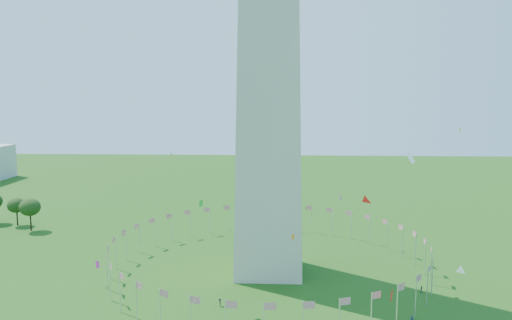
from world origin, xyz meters
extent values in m
cylinder|color=silver|center=(40.00, 50.00, 4.50)|extent=(0.24, 0.24, 9.00)
cylinder|color=silver|center=(39.39, 56.95, 4.50)|extent=(0.24, 0.24, 9.00)
cylinder|color=silver|center=(37.59, 63.68, 4.50)|extent=(0.24, 0.24, 9.00)
cylinder|color=silver|center=(34.64, 70.00, 4.50)|extent=(0.24, 0.24, 9.00)
cylinder|color=silver|center=(30.64, 75.71, 4.50)|extent=(0.24, 0.24, 9.00)
cylinder|color=silver|center=(25.71, 80.64, 4.50)|extent=(0.24, 0.24, 9.00)
cylinder|color=silver|center=(20.00, 84.64, 4.50)|extent=(0.24, 0.24, 9.00)
cylinder|color=silver|center=(13.68, 87.59, 4.50)|extent=(0.24, 0.24, 9.00)
cylinder|color=silver|center=(6.95, 89.39, 4.50)|extent=(0.24, 0.24, 9.00)
cylinder|color=silver|center=(0.00, 90.00, 4.50)|extent=(0.24, 0.24, 9.00)
cylinder|color=silver|center=(-6.95, 89.39, 4.50)|extent=(0.24, 0.24, 9.00)
cylinder|color=silver|center=(-13.68, 87.59, 4.50)|extent=(0.24, 0.24, 9.00)
cylinder|color=silver|center=(-20.00, 84.64, 4.50)|extent=(0.24, 0.24, 9.00)
cylinder|color=silver|center=(-25.71, 80.64, 4.50)|extent=(0.24, 0.24, 9.00)
cylinder|color=silver|center=(-30.64, 75.71, 4.50)|extent=(0.24, 0.24, 9.00)
cylinder|color=silver|center=(-34.64, 70.00, 4.50)|extent=(0.24, 0.24, 9.00)
cylinder|color=silver|center=(-37.59, 63.68, 4.50)|extent=(0.24, 0.24, 9.00)
cylinder|color=silver|center=(-39.39, 56.95, 4.50)|extent=(0.24, 0.24, 9.00)
cylinder|color=silver|center=(-40.00, 50.00, 4.50)|extent=(0.24, 0.24, 9.00)
cylinder|color=silver|center=(-39.39, 43.05, 4.50)|extent=(0.24, 0.24, 9.00)
cylinder|color=silver|center=(-37.59, 36.32, 4.50)|extent=(0.24, 0.24, 9.00)
cylinder|color=silver|center=(-34.64, 30.00, 4.50)|extent=(0.24, 0.24, 9.00)
cylinder|color=silver|center=(-30.64, 24.29, 4.50)|extent=(0.24, 0.24, 9.00)
cylinder|color=silver|center=(-25.71, 19.36, 4.50)|extent=(0.24, 0.24, 9.00)
cylinder|color=silver|center=(-20.00, 15.36, 4.50)|extent=(0.24, 0.24, 9.00)
cylinder|color=silver|center=(-13.68, 12.41, 4.50)|extent=(0.24, 0.24, 9.00)
cylinder|color=silver|center=(20.00, 15.36, 4.50)|extent=(0.24, 0.24, 9.00)
cylinder|color=silver|center=(25.71, 19.36, 4.50)|extent=(0.24, 0.24, 9.00)
cylinder|color=silver|center=(30.64, 24.29, 4.50)|extent=(0.24, 0.24, 9.00)
cylinder|color=silver|center=(34.64, 30.00, 4.50)|extent=(0.24, 0.24, 9.00)
cylinder|color=silver|center=(37.59, 36.32, 4.50)|extent=(0.24, 0.24, 9.00)
cylinder|color=silver|center=(39.39, 43.05, 4.50)|extent=(0.24, 0.24, 9.00)
imported|color=black|center=(-10.11, 28.35, 0.85)|extent=(0.87, 1.22, 1.70)
imported|color=#341849|center=(35.76, 38.00, 0.79)|extent=(0.82, 1.05, 1.58)
imported|color=#1E2A46|center=(29.36, 21.79, 0.77)|extent=(1.07, 1.12, 1.53)
plane|color=red|center=(21.55, 32.99, 22.79)|extent=(1.75, 2.57, 2.61)
plane|color=white|center=(22.97, 3.45, 35.84)|extent=(1.68, 1.93, 1.98)
plane|color=green|center=(-14.15, 29.96, 22.41)|extent=(0.91, 1.62, 1.82)
plane|color=green|center=(-27.45, 62.79, 29.19)|extent=(0.65, 1.76, 1.67)
plane|color=orange|center=(5.91, 37.66, 13.00)|extent=(1.01, 0.89, 1.35)
plane|color=#CC2699|center=(15.84, 31.53, 23.58)|extent=(1.68, 0.67, 1.55)
plane|color=yellow|center=(46.48, 48.63, 37.00)|extent=(0.97, 0.81, 1.16)
plane|color=white|center=(37.26, 18.68, 12.39)|extent=(1.43, 1.04, 1.77)
plane|color=red|center=(23.73, 15.76, 8.28)|extent=(1.82, 1.43, 2.29)
plane|color=#CC2699|center=(-40.93, 39.37, 5.00)|extent=(1.41, 1.45, 1.77)
ellipsoid|color=#274918|center=(-89.01, 92.21, 4.82)|extent=(6.16, 6.16, 9.63)
ellipsoid|color=#274918|center=(-80.81, 85.62, 5.42)|extent=(6.93, 6.93, 10.83)
camera|label=1|loc=(2.43, -74.33, 45.64)|focal=35.00mm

